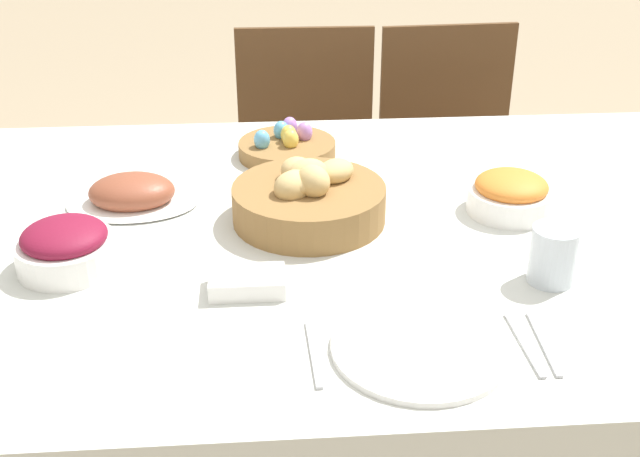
{
  "coord_description": "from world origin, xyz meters",
  "views": [
    {
      "loc": [
        -0.1,
        -1.36,
        1.48
      ],
      "look_at": [
        -0.01,
        -0.09,
        0.81
      ],
      "focal_mm": 45.0,
      "sensor_mm": 36.0,
      "label": 1
    }
  ],
  "objects_px": {
    "fork": "(314,353)",
    "drinking_cup": "(553,255)",
    "egg_basket": "(287,146)",
    "beet_salad_bowl": "(66,247)",
    "dinner_plate": "(420,347)",
    "bread_basket": "(309,198)",
    "ham_platter": "(132,194)",
    "knife": "(524,344)",
    "spoon": "(544,343)",
    "chair_far_right": "(452,168)",
    "butter_dish": "(247,282)",
    "chair_far_center": "(307,172)",
    "carrot_bowl": "(510,194)"
  },
  "relations": [
    {
      "from": "dinner_plate",
      "to": "spoon",
      "type": "relative_size",
      "value": 1.63
    },
    {
      "from": "drinking_cup",
      "to": "fork",
      "type": "bearing_deg",
      "value": -156.54
    },
    {
      "from": "egg_basket",
      "to": "carrot_bowl",
      "type": "height_order",
      "value": "carrot_bowl"
    },
    {
      "from": "fork",
      "to": "drinking_cup",
      "type": "xyz_separation_m",
      "value": [
        0.41,
        0.18,
        0.05
      ]
    },
    {
      "from": "fork",
      "to": "butter_dish",
      "type": "relative_size",
      "value": 1.29
    },
    {
      "from": "dinner_plate",
      "to": "knife",
      "type": "height_order",
      "value": "dinner_plate"
    },
    {
      "from": "bread_basket",
      "to": "ham_platter",
      "type": "relative_size",
      "value": 1.12
    },
    {
      "from": "bread_basket",
      "to": "beet_salad_bowl",
      "type": "relative_size",
      "value": 1.71
    },
    {
      "from": "carrot_bowl",
      "to": "butter_dish",
      "type": "distance_m",
      "value": 0.58
    },
    {
      "from": "egg_basket",
      "to": "ham_platter",
      "type": "bearing_deg",
      "value": -143.71
    },
    {
      "from": "chair_far_center",
      "to": "fork",
      "type": "distance_m",
      "value": 1.34
    },
    {
      "from": "chair_far_right",
      "to": "knife",
      "type": "xyz_separation_m",
      "value": [
        -0.2,
        -1.31,
        0.28
      ]
    },
    {
      "from": "fork",
      "to": "bread_basket",
      "type": "bearing_deg",
      "value": 85.3
    },
    {
      "from": "drinking_cup",
      "to": "dinner_plate",
      "type": "bearing_deg",
      "value": -144.98
    },
    {
      "from": "dinner_plate",
      "to": "bread_basket",
      "type": "bearing_deg",
      "value": 107.55
    },
    {
      "from": "ham_platter",
      "to": "dinner_plate",
      "type": "bearing_deg",
      "value": -47.3
    },
    {
      "from": "egg_basket",
      "to": "carrot_bowl",
      "type": "relative_size",
      "value": 1.33
    },
    {
      "from": "egg_basket",
      "to": "dinner_plate",
      "type": "xyz_separation_m",
      "value": [
        0.17,
        -0.77,
        -0.02
      ]
    },
    {
      "from": "dinner_plate",
      "to": "knife",
      "type": "bearing_deg",
      "value": 0.0
    },
    {
      "from": "beet_salad_bowl",
      "to": "fork",
      "type": "distance_m",
      "value": 0.5
    },
    {
      "from": "butter_dish",
      "to": "chair_far_center",
      "type": "bearing_deg",
      "value": 81.67
    },
    {
      "from": "dinner_plate",
      "to": "knife",
      "type": "relative_size",
      "value": 1.63
    },
    {
      "from": "ham_platter",
      "to": "fork",
      "type": "height_order",
      "value": "ham_platter"
    },
    {
      "from": "dinner_plate",
      "to": "drinking_cup",
      "type": "bearing_deg",
      "value": 35.02
    },
    {
      "from": "chair_far_right",
      "to": "dinner_plate",
      "type": "distance_m",
      "value": 1.39
    },
    {
      "from": "knife",
      "to": "chair_far_right",
      "type": "bearing_deg",
      "value": 79.01
    },
    {
      "from": "ham_platter",
      "to": "knife",
      "type": "relative_size",
      "value": 1.63
    },
    {
      "from": "drinking_cup",
      "to": "butter_dish",
      "type": "xyz_separation_m",
      "value": [
        -0.51,
        0.01,
        -0.03
      ]
    },
    {
      "from": "knife",
      "to": "fork",
      "type": "bearing_deg",
      "value": 177.87
    },
    {
      "from": "bread_basket",
      "to": "fork",
      "type": "relative_size",
      "value": 1.83
    },
    {
      "from": "beet_salad_bowl",
      "to": "fork",
      "type": "xyz_separation_m",
      "value": [
        0.41,
        -0.28,
        -0.04
      ]
    },
    {
      "from": "drinking_cup",
      "to": "butter_dish",
      "type": "distance_m",
      "value": 0.51
    },
    {
      "from": "fork",
      "to": "spoon",
      "type": "xyz_separation_m",
      "value": [
        0.35,
        0.0,
        0.0
      ]
    },
    {
      "from": "ham_platter",
      "to": "knife",
      "type": "bearing_deg",
      "value": -39.33
    },
    {
      "from": "beet_salad_bowl",
      "to": "carrot_bowl",
      "type": "height_order",
      "value": "beet_salad_bowl"
    },
    {
      "from": "egg_basket",
      "to": "dinner_plate",
      "type": "distance_m",
      "value": 0.78
    },
    {
      "from": "egg_basket",
      "to": "drinking_cup",
      "type": "bearing_deg",
      "value": -54.07
    },
    {
      "from": "fork",
      "to": "drinking_cup",
      "type": "relative_size",
      "value": 1.64
    },
    {
      "from": "carrot_bowl",
      "to": "knife",
      "type": "height_order",
      "value": "carrot_bowl"
    },
    {
      "from": "bread_basket",
      "to": "carrot_bowl",
      "type": "distance_m",
      "value": 0.4
    },
    {
      "from": "drinking_cup",
      "to": "beet_salad_bowl",
      "type": "bearing_deg",
      "value": 172.76
    },
    {
      "from": "dinner_plate",
      "to": "beet_salad_bowl",
      "type": "bearing_deg",
      "value": 153.39
    },
    {
      "from": "knife",
      "to": "drinking_cup",
      "type": "xyz_separation_m",
      "value": [
        0.1,
        0.18,
        0.05
      ]
    },
    {
      "from": "spoon",
      "to": "chair_far_right",
      "type": "bearing_deg",
      "value": 84.56
    },
    {
      "from": "beet_salad_bowl",
      "to": "dinner_plate",
      "type": "distance_m",
      "value": 0.64
    },
    {
      "from": "ham_platter",
      "to": "drinking_cup",
      "type": "xyz_separation_m",
      "value": [
        0.75,
        -0.35,
        0.03
      ]
    },
    {
      "from": "ham_platter",
      "to": "dinner_plate",
      "type": "xyz_separation_m",
      "value": [
        0.49,
        -0.53,
        -0.02
      ]
    },
    {
      "from": "beet_salad_bowl",
      "to": "fork",
      "type": "relative_size",
      "value": 1.07
    },
    {
      "from": "chair_far_right",
      "to": "drinking_cup",
      "type": "distance_m",
      "value": 1.18
    },
    {
      "from": "bread_basket",
      "to": "knife",
      "type": "height_order",
      "value": "bread_basket"
    }
  ]
}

